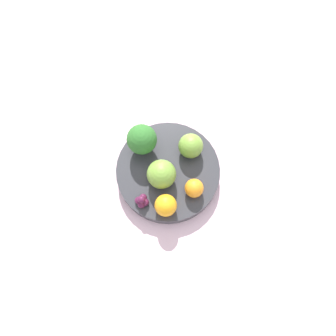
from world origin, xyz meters
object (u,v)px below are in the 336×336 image
Objects in this scene: bowl at (168,172)px; apple_red at (191,146)px; orange_back at (194,188)px; broccoli at (142,140)px; apple_green at (161,174)px; orange_front at (166,205)px; grape_cluster at (142,201)px.

apple_red reaches higher than bowl.
broccoli is at bearing 58.13° from orange_back.
apple_green reaches higher than orange_front.
broccoli is at bearing 96.29° from apple_red.
apple_red is at bearing -33.49° from apple_green.
orange_front is 1.49× the size of grape_cluster.
orange_back is (0.04, -0.04, -0.00)m from orange_front.
apple_green is 1.55× the size of orange_back.
bowl is at bearing -26.64° from grape_cluster.
orange_front reaches higher than grape_cluster.
bowl is 3.70× the size of apple_green.
orange_back is (-0.07, -0.11, -0.02)m from broccoli.
bowl is at bearing -123.19° from broccoli.
apple_red is 0.12m from orange_front.
orange_back is at bearing -101.37° from apple_green.
apple_red is 1.35× the size of orange_back.
orange_front is at bearing -161.65° from apple_green.
grape_cluster is at bearing 86.63° from orange_front.
apple_red is at bearing -12.12° from orange_front.
apple_green is at bearing -139.76° from broccoli.
orange_front is at bearing 167.88° from apple_red.
broccoli reaches higher than grape_cluster.
bowl is 5.72× the size of orange_back.
broccoli is 1.67× the size of orange_front.
orange_back is (-0.03, -0.05, 0.03)m from bowl.
orange_front is at bearing -172.79° from bowl.
broccoli is (0.04, 0.06, 0.05)m from bowl.
broccoli is 0.09m from apple_red.
orange_back is at bearing -47.53° from orange_front.
orange_front reaches higher than orange_back.
grape_cluster is at bearing 113.28° from orange_back.
orange_back is at bearing -166.16° from apple_red.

